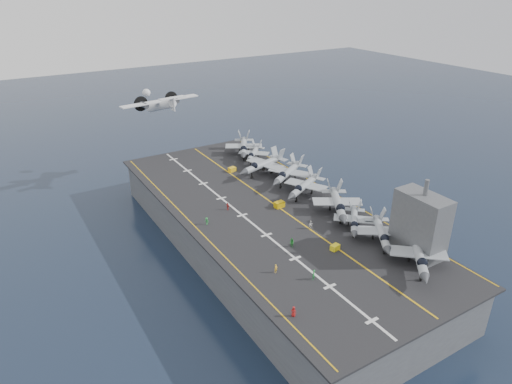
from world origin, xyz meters
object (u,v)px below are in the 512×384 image
fighter_jet_0 (419,254)px  transport_plane (161,106)px  island_superstructure (421,217)px  tow_cart_a (335,247)px

fighter_jet_0 → transport_plane: transport_plane is taller
island_superstructure → transport_plane: bearing=103.7°
tow_cart_a → fighter_jet_0: bearing=-53.2°
tow_cart_a → transport_plane: (-6.94, 72.07, 12.63)m
fighter_jet_0 → transport_plane: size_ratio=0.70×
tow_cart_a → island_superstructure: bearing=-33.8°
island_superstructure → tow_cart_a: 16.80m
island_superstructure → fighter_jet_0: size_ratio=0.82×
fighter_jet_0 → transport_plane: bearing=100.8°
island_superstructure → fighter_jet_0: 7.06m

